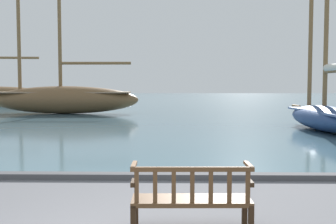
% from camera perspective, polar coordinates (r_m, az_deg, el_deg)
% --- Properties ---
extents(harbor_water, '(100.00, 80.00, 0.08)m').
position_cam_1_polar(harbor_water, '(48.89, 0.15, 1.52)').
color(harbor_water, slate).
rests_on(harbor_water, ground).
extents(quay_edge_kerb, '(40.00, 0.30, 0.12)m').
position_cam_1_polar(quay_edge_kerb, '(8.94, -3.82, -8.65)').
color(quay_edge_kerb, '#4C4C50').
rests_on(quay_edge_kerb, ground).
extents(park_bench, '(1.61, 0.56, 0.92)m').
position_cam_1_polar(park_bench, '(5.75, 3.18, -11.48)').
color(park_bench, '#322113').
rests_on(park_bench, ground).
extents(sailboat_mid_port, '(9.57, 2.32, 11.25)m').
position_cam_1_polar(sailboat_mid_port, '(27.94, -13.89, 1.85)').
color(sailboat_mid_port, brown).
rests_on(sailboat_mid_port, harbor_water).
extents(sailboat_outer_starboard, '(2.12, 7.36, 8.89)m').
position_cam_1_polar(sailboat_outer_starboard, '(18.39, 20.57, -0.18)').
color(sailboat_outer_starboard, navy).
rests_on(sailboat_outer_starboard, harbor_water).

